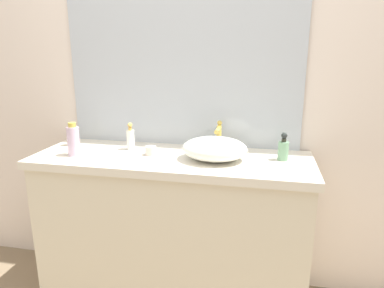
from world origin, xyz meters
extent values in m
cube|color=silver|center=(0.00, 0.73, 1.30)|extent=(6.00, 0.06, 2.60)
cube|color=beige|center=(-0.07, 0.43, 0.42)|extent=(1.46, 0.48, 0.84)
cube|color=silver|center=(-0.07, 0.43, 0.86)|extent=(1.50, 0.52, 0.04)
cube|color=#B2BCC6|center=(-0.07, 0.69, 1.46)|extent=(1.38, 0.01, 1.15)
ellipsoid|color=white|center=(0.16, 0.42, 0.95)|extent=(0.34, 0.28, 0.12)
cylinder|color=gold|center=(0.16, 0.59, 0.96)|extent=(0.03, 0.03, 0.15)
cylinder|color=gold|center=(0.16, 0.53, 1.02)|extent=(0.02, 0.12, 0.02)
sphere|color=gold|center=(0.16, 0.61, 1.04)|extent=(0.03, 0.03, 0.03)
cylinder|color=white|center=(-0.34, 0.51, 0.94)|extent=(0.05, 0.05, 0.11)
cylinder|color=gold|center=(-0.34, 0.51, 1.01)|extent=(0.02, 0.02, 0.02)
sphere|color=#DAB052|center=(-0.34, 0.51, 1.03)|extent=(0.03, 0.03, 0.03)
cylinder|color=#DAAE52|center=(-0.34, 0.50, 1.03)|extent=(0.01, 0.02, 0.01)
cylinder|color=#75A67F|center=(0.51, 0.49, 0.93)|extent=(0.05, 0.05, 0.10)
cylinder|color=#2A2B20|center=(0.51, 0.49, 0.99)|extent=(0.02, 0.02, 0.02)
sphere|color=#232927|center=(0.51, 0.49, 1.02)|extent=(0.03, 0.03, 0.03)
cylinder|color=#262A2A|center=(0.51, 0.47, 1.02)|extent=(0.01, 0.02, 0.01)
cylinder|color=#A79147|center=(-0.71, 0.53, 0.93)|extent=(0.05, 0.05, 0.10)
cylinder|color=#392629|center=(-0.71, 0.53, 0.99)|extent=(0.04, 0.04, 0.02)
cylinder|color=silver|center=(-0.59, 0.34, 0.97)|extent=(0.07, 0.07, 0.16)
cylinder|color=gold|center=(-0.59, 0.34, 1.06)|extent=(0.04, 0.04, 0.02)
cylinder|color=beige|center=(-0.19, 0.43, 0.91)|extent=(0.06, 0.06, 0.05)
camera|label=1|loc=(0.40, -1.30, 1.44)|focal=32.50mm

